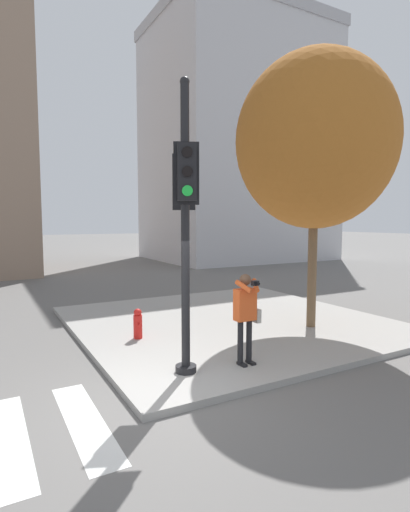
{
  "coord_description": "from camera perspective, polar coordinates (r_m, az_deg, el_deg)",
  "views": [
    {
      "loc": [
        -2.37,
        -5.64,
        2.86
      ],
      "look_at": [
        1.06,
        0.48,
        2.23
      ],
      "focal_mm": 28.0,
      "sensor_mm": 36.0,
      "label": 1
    }
  ],
  "objects": [
    {
      "name": "street_tree",
      "position": [
        10.68,
        15.46,
        15.51
      ],
      "size": [
        3.96,
        3.96,
        6.88
      ],
      "color": "brown",
      "rests_on": "sidewalk_corner"
    },
    {
      "name": "fire_hydrant",
      "position": [
        9.51,
        -9.57,
        -9.52
      ],
      "size": [
        0.2,
        0.26,
        0.7
      ],
      "color": "red",
      "rests_on": "sidewalk_corner"
    },
    {
      "name": "person_photographer",
      "position": [
        7.64,
        5.88,
        -7.72
      ],
      "size": [
        0.58,
        0.54,
        1.73
      ],
      "color": "black",
      "rests_on": "sidewalk_corner"
    },
    {
      "name": "sidewalk_corner",
      "position": [
        11.21,
        3.36,
        -9.35
      ],
      "size": [
        8.0,
        8.0,
        0.13
      ],
      "color": "#9E9B96",
      "rests_on": "ground_plane"
    },
    {
      "name": "traffic_signal_pole",
      "position": [
        7.01,
        -2.85,
        6.82
      ],
      "size": [
        0.79,
        1.31,
        5.17
      ],
      "color": "black",
      "rests_on": "sidewalk_corner"
    },
    {
      "name": "building_right",
      "position": [
        31.02,
        4.55,
        15.75
      ],
      "size": [
        12.26,
        9.95,
        17.19
      ],
      "color": "#BCBCC1",
      "rests_on": "ground_plane"
    },
    {
      "name": "ground_plane",
      "position": [
        6.75,
        -6.27,
        -19.98
      ],
      "size": [
        160.0,
        160.0,
        0.0
      ],
      "primitive_type": "plane",
      "color": "slate"
    }
  ]
}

